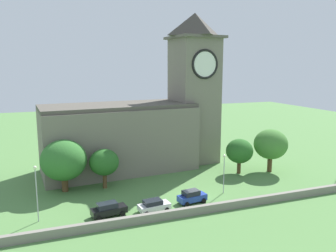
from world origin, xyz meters
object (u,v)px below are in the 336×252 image
(car_black, at_px, (109,209))
(streetlamp_west_end, at_px, (36,185))
(car_blue, at_px, (192,197))
(tree_by_tower, at_px, (239,151))
(streetlamp_west_mid, at_px, (224,167))
(car_white, at_px, (154,205))
(tree_churchyard, at_px, (271,144))
(tree_riverside_east, at_px, (104,162))
(tree_riverside_west, at_px, (64,160))
(church, at_px, (145,120))

(car_black, height_order, streetlamp_west_end, streetlamp_west_end)
(car_blue, xyz_separation_m, tree_by_tower, (13.97, 9.73, 3.25))
(streetlamp_west_mid, bearing_deg, car_black, -173.54)
(car_white, height_order, tree_churchyard, tree_churchyard)
(car_black, height_order, tree_by_tower, tree_by_tower)
(tree_riverside_east, relative_size, tree_riverside_west, 0.78)
(car_white, distance_m, car_blue, 6.15)
(tree_churchyard, bearing_deg, tree_riverside_east, 176.42)
(church, height_order, tree_riverside_west, church)
(tree_riverside_east, bearing_deg, car_white, -67.58)
(car_black, distance_m, tree_riverside_west, 13.17)
(church, bearing_deg, car_white, -103.39)
(tree_churchyard, relative_size, tree_riverside_east, 1.24)
(streetlamp_west_mid, bearing_deg, tree_by_tower, 45.64)
(tree_churchyard, bearing_deg, church, 151.63)
(tree_riverside_east, bearing_deg, tree_churchyard, -3.58)
(car_blue, relative_size, tree_by_tower, 0.68)
(streetlamp_west_end, bearing_deg, streetlamp_west_mid, 1.24)
(car_white, distance_m, streetlamp_west_end, 15.54)
(car_blue, height_order, tree_riverside_west, tree_riverside_west)
(tree_by_tower, height_order, tree_riverside_west, tree_riverside_west)
(car_black, distance_m, car_white, 6.14)
(car_black, distance_m, streetlamp_west_end, 9.71)
(car_white, distance_m, tree_by_tower, 22.93)
(car_white, relative_size, tree_riverside_east, 0.70)
(church, height_order, tree_by_tower, church)
(car_black, xyz_separation_m, tree_churchyard, (32.17, 8.85, 4.32))
(streetlamp_west_end, distance_m, tree_riverside_west, 10.79)
(car_black, relative_size, tree_churchyard, 0.60)
(church, relative_size, tree_riverside_west, 4.28)
(car_white, xyz_separation_m, tree_by_tower, (20.05, 10.60, 3.37))
(tree_churchyard, bearing_deg, streetlamp_west_end, -169.82)
(tree_by_tower, bearing_deg, tree_riverside_west, 177.03)
(car_blue, height_order, tree_riverside_east, tree_riverside_east)
(church, bearing_deg, car_blue, -86.82)
(church, bearing_deg, tree_churchyard, -28.37)
(tree_churchyard, xyz_separation_m, tree_by_tower, (-6.01, 1.10, -1.05))
(church, distance_m, tree_by_tower, 18.94)
(car_black, relative_size, tree_riverside_west, 0.58)
(car_white, bearing_deg, car_blue, 8.09)
(car_blue, bearing_deg, streetlamp_west_end, 176.47)
(church, xyz_separation_m, car_black, (-11.08, -20.23, -8.33))
(car_black, xyz_separation_m, tree_by_tower, (26.16, 9.94, 3.27))
(car_white, bearing_deg, tree_by_tower, 27.86)
(tree_riverside_east, bearing_deg, church, 44.33)
(church, bearing_deg, tree_riverside_east, -135.67)
(car_white, relative_size, streetlamp_west_end, 0.61)
(church, relative_size, tree_riverside_east, 5.48)
(tree_churchyard, distance_m, tree_by_tower, 6.20)
(car_black, relative_size, tree_by_tower, 0.75)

